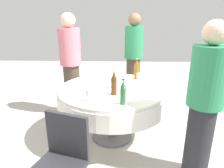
# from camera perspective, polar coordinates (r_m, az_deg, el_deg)

# --- Properties ---
(ground_plane) EXTENTS (10.00, 10.00, 0.00)m
(ground_plane) POSITION_cam_1_polar(r_m,az_deg,el_deg) (3.02, 0.00, -14.37)
(ground_plane) COLOR #B7B2A8
(dining_table) EXTENTS (1.43, 1.43, 0.74)m
(dining_table) POSITION_cam_1_polar(r_m,az_deg,el_deg) (2.74, 0.00, -3.92)
(dining_table) COLOR white
(dining_table) RESTS_ON ground_plane
(bottle_brown_outer) EXTENTS (0.07, 0.07, 0.30)m
(bottle_brown_outer) POSITION_cam_1_polar(r_m,az_deg,el_deg) (2.41, 0.56, 0.14)
(bottle_brown_outer) COLOR #593314
(bottle_brown_outer) RESTS_ON dining_table
(bottle_amber_south) EXTENTS (0.07, 0.07, 0.31)m
(bottle_amber_south) POSITION_cam_1_polar(r_m,az_deg,el_deg) (3.04, 6.86, 4.03)
(bottle_amber_south) COLOR #8C5619
(bottle_amber_south) RESTS_ON dining_table
(bottle_green_north) EXTENTS (0.06, 0.06, 0.28)m
(bottle_green_north) POSITION_cam_1_polar(r_m,az_deg,el_deg) (2.15, 3.10, -2.47)
(bottle_green_north) COLOR #2D6B38
(bottle_green_north) RESTS_ON dining_table
(wine_glass_left) EXTENTS (0.06, 0.06, 0.13)m
(wine_glass_left) POSITION_cam_1_polar(r_m,az_deg,el_deg) (2.92, 7.46, 2.21)
(wine_glass_left) COLOR white
(wine_glass_left) RESTS_ON dining_table
(wine_glass_inner) EXTENTS (0.06, 0.06, 0.16)m
(wine_glass_inner) POSITION_cam_1_polar(r_m,az_deg,el_deg) (2.48, -4.35, -0.07)
(wine_glass_inner) COLOR white
(wine_glass_inner) RESTS_ON dining_table
(wine_glass_right) EXTENTS (0.07, 0.07, 0.14)m
(wine_glass_right) POSITION_cam_1_polar(r_m,az_deg,el_deg) (2.24, -6.57, -2.64)
(wine_glass_right) COLOR white
(wine_glass_right) RESTS_ON dining_table
(wine_glass_front) EXTENTS (0.07, 0.07, 0.14)m
(wine_glass_front) POSITION_cam_1_polar(r_m,az_deg,el_deg) (2.64, 0.18, 0.86)
(wine_glass_front) COLOR white
(wine_glass_front) RESTS_ON dining_table
(wine_glass_west) EXTENTS (0.06, 0.06, 0.14)m
(wine_glass_west) POSITION_cam_1_polar(r_m,az_deg,el_deg) (2.94, 1.86, 2.72)
(wine_glass_west) COLOR white
(wine_glass_west) RESTS_ON dining_table
(plate_west) EXTENTS (0.24, 0.24, 0.02)m
(plate_west) POSITION_cam_1_polar(r_m,az_deg,el_deg) (2.93, -7.33, 0.67)
(plate_west) COLOR white
(plate_west) RESTS_ON dining_table
(plate_near) EXTENTS (0.24, 0.24, 0.02)m
(plate_near) POSITION_cam_1_polar(r_m,az_deg,el_deg) (2.78, 9.06, -0.43)
(plate_near) COLOR white
(plate_near) RESTS_ON dining_table
(fork_south) EXTENTS (0.18, 0.05, 0.00)m
(fork_south) POSITION_cam_1_polar(r_m,az_deg,el_deg) (2.59, -7.87, -1.89)
(fork_south) COLOR silver
(fork_south) RESTS_ON dining_table
(knife_north) EXTENTS (0.18, 0.03, 0.00)m
(knife_north) POSITION_cam_1_polar(r_m,az_deg,el_deg) (2.81, -1.86, -0.08)
(knife_north) COLOR silver
(knife_north) RESTS_ON dining_table
(folded_napkin) EXTENTS (0.17, 0.17, 0.02)m
(folded_napkin) POSITION_cam_1_polar(r_m,az_deg,el_deg) (2.78, 2.68, -0.12)
(folded_napkin) COLOR white
(folded_napkin) RESTS_ON dining_table
(person_outer) EXTENTS (0.34, 0.34, 1.68)m
(person_outer) POSITION_cam_1_polar(r_m,az_deg,el_deg) (3.90, 6.02, 7.36)
(person_outer) COLOR #4C3F33
(person_outer) RESTS_ON ground_plane
(person_south) EXTENTS (0.34, 0.34, 1.61)m
(person_south) POSITION_cam_1_polar(r_m,az_deg,el_deg) (2.17, 24.37, -4.70)
(person_south) COLOR #26262B
(person_south) RESTS_ON ground_plane
(person_north) EXTENTS (0.34, 0.34, 1.69)m
(person_north) POSITION_cam_1_polar(r_m,az_deg,el_deg) (3.40, -11.42, 5.46)
(person_north) COLOR #4C3F33
(person_north) RESTS_ON ground_plane
(chair_right) EXTENTS (0.51, 0.51, 0.87)m
(chair_right) POSITION_cam_1_polar(r_m,az_deg,el_deg) (1.87, -13.77, -19.10)
(chair_right) COLOR #2D2D33
(chair_right) RESTS_ON ground_plane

